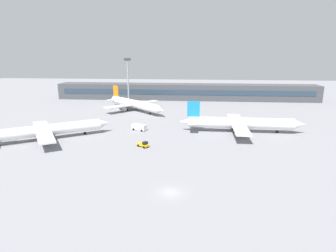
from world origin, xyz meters
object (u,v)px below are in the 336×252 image
Objects in this scene: airplane_mid at (241,123)px; floodlight_tower_west at (128,79)px; airplane_near at (47,130)px; baggage_tug_yellow at (143,144)px; service_van_white at (139,127)px; airplane_far at (135,104)px.

floodlight_tower_west is at bearing 139.49° from airplane_mid.
airplane_near is 1.47× the size of floodlight_tower_west.
airplane_near is 58.17m from floodlight_tower_west.
baggage_tug_yellow is 18.54m from service_van_white.
airplane_mid is 1.29× the size of airplane_far.
airplane_mid is at bearing 31.05° from baggage_tug_yellow.
baggage_tug_yellow is (31.47, -4.75, -2.25)m from airplane_near.
airplane_near is 6.36× the size of service_van_white.
service_van_white reaches higher than baggage_tug_yellow.
airplane_near is 0.83× the size of airplane_mid.
airplane_far is 35.23m from service_van_white.
service_van_white is at bearing 26.22° from airplane_near.
floodlight_tower_west reaches higher than service_van_white.
airplane_mid is 35.63m from service_van_white.
airplane_mid is (62.33, 13.83, 0.17)m from airplane_near.
baggage_tug_yellow is 0.16× the size of floodlight_tower_west.
airplane_far is (18.22, 47.30, 0.14)m from airplane_near.
service_van_white is (-4.70, 17.94, 0.31)m from baggage_tug_yellow.
airplane_far is 8.67× the size of baggage_tug_yellow.
service_van_white is at bearing -72.69° from floodlight_tower_west.
baggage_tug_yellow is at bearing -8.59° from airplane_near.
airplane_near is at bearing -167.49° from airplane_mid.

